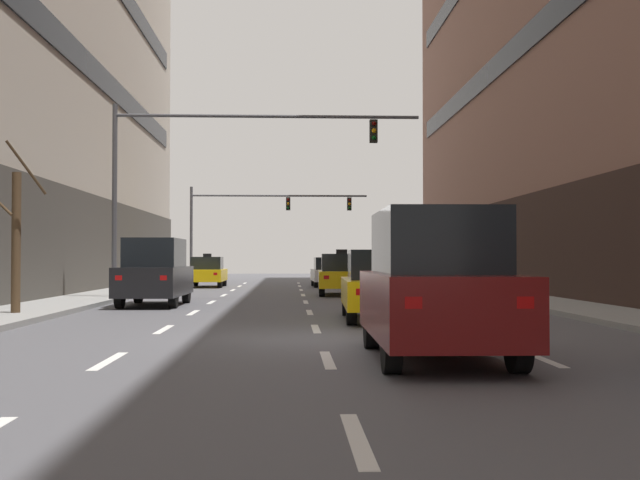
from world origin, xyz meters
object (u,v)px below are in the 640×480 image
object	(u,v)px
taxi_driving_2	(208,272)
traffic_signal_1	(257,212)
car_driving_5	(329,272)
traffic_signal_0	(209,160)
street_tree_0	(14,235)
car_driving_1	(436,285)
taxi_driving_4	(342,275)
car_driving_0	(155,272)
taxi_driving_3	(383,286)

from	to	relation	value
taxi_driving_2	traffic_signal_1	distance (m)	10.14
taxi_driving_2	traffic_signal_1	size ratio (longest dim) A/B	0.37
taxi_driving_2	car_driving_5	size ratio (longest dim) A/B	1.01
traffic_signal_1	car_driving_5	bearing A→B (deg)	-65.35
traffic_signal_0	traffic_signal_1	size ratio (longest dim) A/B	0.97
traffic_signal_1	street_tree_0	xyz separation A→B (m)	(-4.86, -29.95, -2.36)
car_driving_5	street_tree_0	xyz separation A→B (m)	(-9.07, -20.78, 1.35)
car_driving_5	street_tree_0	size ratio (longest dim) A/B	0.98
taxi_driving_2	traffic_signal_0	distance (m)	13.33
street_tree_0	car_driving_5	bearing A→B (deg)	66.41
traffic_signal_1	car_driving_1	bearing A→B (deg)	-83.55
taxi_driving_4	street_tree_0	size ratio (longest dim) A/B	1.07
car_driving_5	traffic_signal_0	bearing A→B (deg)	-111.78
car_driving_1	traffic_signal_1	xyz separation A→B (m)	(-4.31, 38.14, 3.36)
car_driving_0	traffic_signal_1	bearing A→B (deg)	84.98
taxi_driving_3	car_driving_5	size ratio (longest dim) A/B	1.11
car_driving_1	taxi_driving_4	world-z (taller)	car_driving_1
taxi_driving_2	traffic_signal_0	world-z (taller)	traffic_signal_0
taxi_driving_2	car_driving_5	bearing A→B (deg)	0.13
car_driving_1	car_driving_5	size ratio (longest dim) A/B	1.11
car_driving_0	car_driving_1	distance (m)	14.76
taxi_driving_3	taxi_driving_4	world-z (taller)	taxi_driving_3
taxi_driving_2	traffic_signal_0	bearing A→B (deg)	-83.77
taxi_driving_4	car_driving_5	xyz separation A→B (m)	(-0.06, 8.92, -0.07)
car_driving_1	taxi_driving_2	size ratio (longest dim) A/B	1.10
taxi_driving_2	street_tree_0	world-z (taller)	street_tree_0
traffic_signal_1	street_tree_0	world-z (taller)	traffic_signal_1
car_driving_1	taxi_driving_3	distance (m)	7.20
car_driving_0	taxi_driving_2	bearing A→B (deg)	89.96
taxi_driving_4	car_driving_0	bearing A→B (deg)	-133.54
taxi_driving_2	traffic_signal_0	size ratio (longest dim) A/B	0.38
taxi_driving_3	traffic_signal_1	world-z (taller)	traffic_signal_1
car_driving_1	taxi_driving_4	bearing A→B (deg)	90.13
taxi_driving_3	traffic_signal_0	world-z (taller)	traffic_signal_0
traffic_signal_1	car_driving_0	bearing A→B (deg)	-95.02
car_driving_0	street_tree_0	world-z (taller)	street_tree_0
car_driving_0	car_driving_5	world-z (taller)	car_driving_0
car_driving_5	street_tree_0	distance (m)	22.71
taxi_driving_4	traffic_signal_1	world-z (taller)	traffic_signal_1
car_driving_0	taxi_driving_4	size ratio (longest dim) A/B	0.97
traffic_signal_0	street_tree_0	size ratio (longest dim) A/B	2.61
car_driving_0	car_driving_5	xyz separation A→B (m)	(6.40, 15.71, -0.30)
taxi_driving_2	taxi_driving_3	size ratio (longest dim) A/B	0.91
car_driving_5	taxi_driving_2	bearing A→B (deg)	-179.87
street_tree_0	traffic_signal_1	bearing A→B (deg)	80.78
car_driving_1	traffic_signal_0	world-z (taller)	traffic_signal_0
taxi_driving_2	taxi_driving_4	distance (m)	10.99
taxi_driving_2	car_driving_5	world-z (taller)	taxi_driving_2
car_driving_1	taxi_driving_3	world-z (taller)	car_driving_1
traffic_signal_1	street_tree_0	distance (m)	30.43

